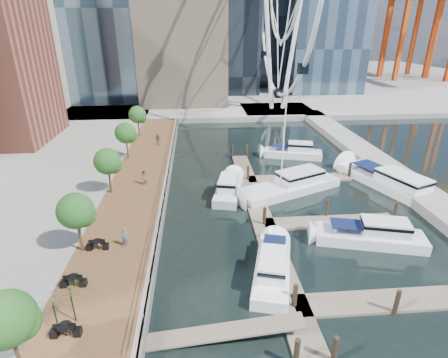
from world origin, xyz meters
The scene contains 17 objects.
ground centered at (0.00, 0.00, 0.00)m, with size 520.00×520.00×0.00m, color black.
boardwalk centered at (-9.00, 15.00, 0.50)m, with size 6.00×60.00×1.00m, color brown.
seawall centered at (-6.00, 15.00, 0.50)m, with size 0.25×60.00×1.00m, color #595954.
land_far centered at (0.00, 102.00, 0.50)m, with size 200.00×114.00×1.00m, color gray.
breakwater centered at (20.00, 20.00, 0.50)m, with size 4.00×60.00×1.00m, color gray.
pier centered at (14.00, 52.00, 0.50)m, with size 14.00×12.00×1.00m, color gray.
railing centered at (-6.10, 15.00, 1.52)m, with size 0.10×60.00×1.05m, color white, non-canonical shape.
floating_docks centered at (7.97, 9.98, 0.49)m, with size 16.00×34.00×2.60m.
port_cranes centered at (67.67, 95.67, 20.00)m, with size 40.00×52.00×38.00m.
street_trees centered at (-11.40, 14.00, 4.29)m, with size 2.60×42.60×4.60m.
cafe_tables centered at (-10.40, -2.00, 1.37)m, with size 2.50×13.70×0.74m.
yacht_foreground centered at (11.04, 4.64, 0.00)m, with size 2.51×9.36×2.15m, color white, non-canonical shape.
pedestrian_near centered at (-8.31, 4.29, 1.74)m, with size 0.54×0.36×1.48m, color slate.
pedestrian_mid centered at (-8.37, 15.67, 1.80)m, with size 0.78×0.61×1.60m, color #8A6C5F.
pedestrian_far centered at (-8.09, 29.17, 1.82)m, with size 0.97×0.40×1.65m, color #373B45.
moored_yachts centered at (8.31, 13.04, 0.00)m, with size 23.93×39.61×11.50m.
cafe_seating centered at (-10.11, -6.03, 2.19)m, with size 3.78×10.59×2.48m.
Camera 1 is at (-2.74, -18.45, 16.10)m, focal length 28.00 mm.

